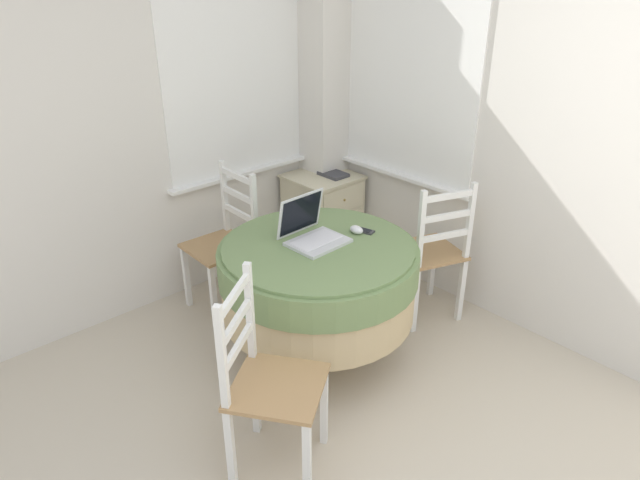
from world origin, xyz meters
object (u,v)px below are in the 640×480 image
(laptop, at_px, (312,232))
(book_on_cabinet, at_px, (333,174))
(dining_chair_near_right_window, at_px, (431,253))
(cell_phone, at_px, (364,231))
(dining_chair_near_back_window, at_px, (225,244))
(dining_chair_camera_near, at_px, (268,384))
(computer_mouse, at_px, (356,230))
(corner_cabinet, at_px, (323,216))
(round_dining_table, at_px, (318,275))

(laptop, distance_m, book_on_cabinet, 1.26)
(dining_chair_near_right_window, relative_size, book_on_cabinet, 4.63)
(laptop, bearing_deg, book_on_cabinet, 40.95)
(dining_chair_near_right_window, bearing_deg, book_on_cabinet, 82.43)
(book_on_cabinet, bearing_deg, dining_chair_near_right_window, -97.57)
(cell_phone, relative_size, dining_chair_near_back_window, 0.13)
(dining_chair_near_back_window, height_order, dining_chair_camera_near, same)
(laptop, xyz_separation_m, dining_chair_near_right_window, (0.81, -0.23, -0.33))
(dining_chair_camera_near, bearing_deg, computer_mouse, 23.26)
(laptop, bearing_deg, dining_chair_near_back_window, 96.23)
(corner_cabinet, bearing_deg, computer_mouse, -123.12)
(round_dining_table, distance_m, corner_cabinet, 1.32)
(round_dining_table, relative_size, laptop, 3.48)
(dining_chair_near_back_window, bearing_deg, laptop, -83.77)
(laptop, height_order, dining_chair_near_back_window, laptop)
(round_dining_table, bearing_deg, computer_mouse, -7.24)
(computer_mouse, height_order, book_on_cabinet, computer_mouse)
(computer_mouse, relative_size, dining_chair_near_right_window, 0.09)
(round_dining_table, relative_size, computer_mouse, 12.69)
(dining_chair_camera_near, bearing_deg, laptop, 35.63)
(cell_phone, xyz_separation_m, dining_chair_near_back_window, (-0.39, 0.88, -0.28))
(cell_phone, xyz_separation_m, dining_chair_near_right_window, (0.50, -0.12, -0.28))
(computer_mouse, bearing_deg, dining_chair_near_right_window, -13.28)
(corner_cabinet, bearing_deg, laptop, -135.44)
(computer_mouse, distance_m, dining_chair_near_right_window, 0.64)
(laptop, bearing_deg, computer_mouse, -21.31)
(dining_chair_camera_near, relative_size, corner_cabinet, 1.43)
(computer_mouse, height_order, dining_chair_camera_near, dining_chair_camera_near)
(dining_chair_near_back_window, bearing_deg, dining_chair_camera_near, -116.41)
(cell_phone, distance_m, dining_chair_camera_near, 1.14)
(corner_cabinet, height_order, book_on_cabinet, book_on_cabinet)
(computer_mouse, xyz_separation_m, cell_phone, (0.05, -0.01, -0.02))
(dining_chair_camera_near, distance_m, corner_cabinet, 2.14)
(computer_mouse, height_order, dining_chair_near_back_window, dining_chair_near_back_window)
(laptop, xyz_separation_m, cell_phone, (0.30, -0.11, -0.05))
(dining_chair_near_right_window, relative_size, dining_chair_camera_near, 1.00)
(dining_chair_near_right_window, bearing_deg, computer_mouse, 166.72)
(round_dining_table, relative_size, dining_chair_near_right_window, 1.16)
(round_dining_table, xyz_separation_m, dining_chair_near_right_window, (0.82, -0.16, -0.09))
(laptop, bearing_deg, dining_chair_camera_near, -144.37)
(dining_chair_camera_near, relative_size, book_on_cabinet, 4.63)
(corner_cabinet, bearing_deg, dining_chair_near_right_window, -94.20)
(computer_mouse, relative_size, dining_chair_near_back_window, 0.09)
(laptop, height_order, book_on_cabinet, laptop)
(laptop, height_order, computer_mouse, laptop)
(round_dining_table, relative_size, cell_phone, 8.84)
(book_on_cabinet, bearing_deg, computer_mouse, -127.01)
(round_dining_table, bearing_deg, dining_chair_camera_near, -147.52)
(cell_phone, bearing_deg, dining_chair_near_back_window, 113.79)
(cell_phone, bearing_deg, computer_mouse, 166.35)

